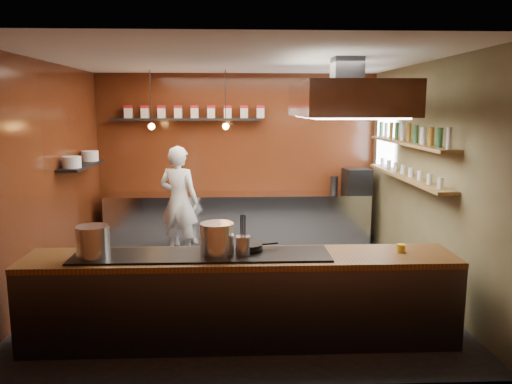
{
  "coord_description": "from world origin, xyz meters",
  "views": [
    {
      "loc": [
        -0.06,
        -6.5,
        2.41
      ],
      "look_at": [
        0.24,
        0.4,
        1.23
      ],
      "focal_mm": 35.0,
      "sensor_mm": 36.0,
      "label": 1
    }
  ],
  "objects": [
    {
      "name": "back_wall",
      "position": [
        0.0,
        2.5,
        1.5
      ],
      "size": [
        5.0,
        0.0,
        5.0
      ],
      "primitive_type": "plane",
      "rotation": [
        1.57,
        0.0,
        0.0
      ],
      "color": "#3E180B",
      "rests_on": "ground"
    },
    {
      "name": "butter_jar",
      "position": [
        1.67,
        -1.54,
        0.96
      ],
      "size": [
        0.1,
        0.1,
        0.08
      ],
      "primitive_type": "cylinder",
      "rotation": [
        0.0,
        0.0,
        0.09
      ],
      "color": "gold",
      "rests_on": "pass_counter"
    },
    {
      "name": "stockpot_large",
      "position": [
        -1.47,
        -1.66,
        1.1
      ],
      "size": [
        0.37,
        0.37,
        0.32
      ],
      "primitive_type": "cylinder",
      "rotation": [
        0.0,
        0.0,
        0.13
      ],
      "color": "silver",
      "rests_on": "pass_counter"
    },
    {
      "name": "prep_counter",
      "position": [
        0.0,
        2.17,
        0.45
      ],
      "size": [
        4.6,
        0.65,
        0.9
      ],
      "primitive_type": "cube",
      "color": "silver",
      "rests_on": "floor"
    },
    {
      "name": "extractor_hood",
      "position": [
        1.3,
        -0.4,
        2.51
      ],
      "size": [
        1.2,
        2.0,
        0.72
      ],
      "color": "#38383D",
      "rests_on": "ceiling"
    },
    {
      "name": "floor",
      "position": [
        0.0,
        0.0,
        0.0
      ],
      "size": [
        5.0,
        5.0,
        0.0
      ],
      "primitive_type": "plane",
      "color": "black",
      "rests_on": "ground"
    },
    {
      "name": "bottle_shelf_lower",
      "position": [
        2.34,
        0.3,
        1.45
      ],
      "size": [
        0.26,
        2.8,
        0.04
      ],
      "primitive_type": "cube",
      "color": "olive",
      "rests_on": "right_wall"
    },
    {
      "name": "espresso_machine",
      "position": [
        2.1,
        2.13,
        1.12
      ],
      "size": [
        0.48,
        0.46,
        0.44
      ],
      "primitive_type": "cube",
      "rotation": [
        0.0,
        0.0,
        0.11
      ],
      "color": "black",
      "rests_on": "prep_counter"
    },
    {
      "name": "frying_pan",
      "position": [
        0.09,
        -1.5,
        0.98
      ],
      "size": [
        0.45,
        0.29,
        0.07
      ],
      "color": "black",
      "rests_on": "pass_counter"
    },
    {
      "name": "storage_tins",
      "position": [
        -0.75,
        2.36,
        2.33
      ],
      "size": [
        2.43,
        0.13,
        0.22
      ],
      "color": "beige",
      "rests_on": "tin_shelf"
    },
    {
      "name": "bottle_shelf_upper",
      "position": [
        2.34,
        0.3,
        1.92
      ],
      "size": [
        0.26,
        2.8,
        0.04
      ],
      "primitive_type": "cube",
      "color": "olive",
      "rests_on": "right_wall"
    },
    {
      "name": "tin_shelf",
      "position": [
        -0.9,
        2.36,
        2.2
      ],
      "size": [
        2.6,
        0.26,
        0.04
      ],
      "primitive_type": "cube",
      "color": "black",
      "rests_on": "back_wall"
    },
    {
      "name": "stockpot_small",
      "position": [
        -0.24,
        -1.6,
        1.1
      ],
      "size": [
        0.4,
        0.4,
        0.32
      ],
      "primitive_type": "cylinder",
      "rotation": [
        0.0,
        0.0,
        0.17
      ],
      "color": "silver",
      "rests_on": "pass_counter"
    },
    {
      "name": "pendant_right",
      "position": [
        -0.2,
        1.7,
        2.15
      ],
      "size": [
        0.1,
        0.1,
        0.95
      ],
      "color": "black",
      "rests_on": "ceiling"
    },
    {
      "name": "bottles",
      "position": [
        2.34,
        0.3,
        2.06
      ],
      "size": [
        0.06,
        2.66,
        0.24
      ],
      "color": "silver",
      "rests_on": "bottle_shelf_upper"
    },
    {
      "name": "window_pane",
      "position": [
        2.45,
        1.7,
        1.9
      ],
      "size": [
        0.0,
        1.0,
        1.0
      ],
      "primitive_type": "plane",
      "rotation": [
        1.57,
        0.0,
        -1.57
      ],
      "color": "white",
      "rests_on": "right_wall"
    },
    {
      "name": "right_wall",
      "position": [
        2.5,
        0.0,
        1.5
      ],
      "size": [
        0.0,
        5.0,
        5.0
      ],
      "primitive_type": "plane",
      "rotation": [
        1.57,
        0.0,
        -1.57
      ],
      "color": "brown",
      "rests_on": "ground"
    },
    {
      "name": "left_wall",
      "position": [
        -2.5,
        0.0,
        1.5
      ],
      "size": [
        0.0,
        5.0,
        5.0
      ],
      "primitive_type": "plane",
      "rotation": [
        1.57,
        0.0,
        1.57
      ],
      "color": "#3E180B",
      "rests_on": "ground"
    },
    {
      "name": "ceiling",
      "position": [
        0.0,
        0.0,
        3.0
      ],
      "size": [
        5.0,
        5.0,
        0.0
      ],
      "primitive_type": "plane",
      "rotation": [
        3.14,
        0.0,
        0.0
      ],
      "color": "silver",
      "rests_on": "back_wall"
    },
    {
      "name": "pendant_left",
      "position": [
        -1.4,
        1.7,
        2.15
      ],
      "size": [
        0.1,
        0.1,
        0.95
      ],
      "color": "black",
      "rests_on": "ceiling"
    },
    {
      "name": "wine_glasses",
      "position": [
        2.34,
        0.3,
        1.53
      ],
      "size": [
        0.07,
        2.37,
        0.13
      ],
      "color": "silver",
      "rests_on": "bottle_shelf_lower"
    },
    {
      "name": "chef",
      "position": [
        -0.97,
        1.48,
        0.9
      ],
      "size": [
        0.76,
        0.63,
        1.8
      ],
      "primitive_type": "imported",
      "rotation": [
        0.0,
        0.0,
        2.8
      ],
      "color": "white",
      "rests_on": "floor"
    },
    {
      "name": "utensil_crock",
      "position": [
        0.02,
        -1.64,
        1.03
      ],
      "size": [
        0.17,
        0.17,
        0.19
      ],
      "primitive_type": "cylinder",
      "rotation": [
        0.0,
        0.0,
        0.18
      ],
      "color": "silver",
      "rests_on": "pass_counter"
    },
    {
      "name": "pass_counter",
      "position": [
        -0.0,
        -1.6,
        0.47
      ],
      "size": [
        4.4,
        0.72,
        0.94
      ],
      "color": "#38383D",
      "rests_on": "floor"
    },
    {
      "name": "plate_shelf",
      "position": [
        -2.34,
        1.0,
        1.55
      ],
      "size": [
        0.3,
        1.4,
        0.04
      ],
      "primitive_type": "cube",
      "color": "black",
      "rests_on": "left_wall"
    },
    {
      "name": "plate_stacks",
      "position": [
        -2.34,
        1.0,
        1.65
      ],
      "size": [
        0.26,
        1.16,
        0.16
      ],
      "color": "silver",
      "rests_on": "plate_shelf"
    }
  ]
}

